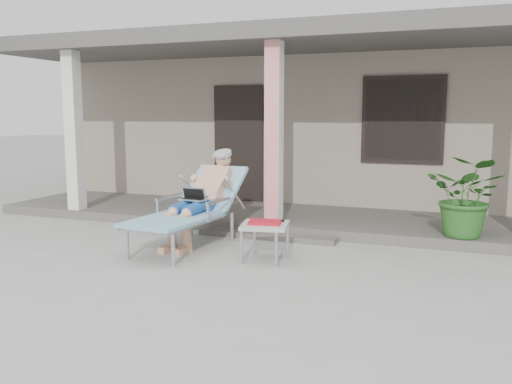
% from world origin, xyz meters
% --- Properties ---
extents(ground, '(60.00, 60.00, 0.00)m').
position_xyz_m(ground, '(0.00, 0.00, 0.00)').
color(ground, '#9E9E99').
rests_on(ground, ground).
extents(house, '(10.40, 5.40, 3.30)m').
position_xyz_m(house, '(0.00, 6.50, 1.67)').
color(house, gray).
rests_on(house, ground).
extents(porch_deck, '(10.00, 2.00, 0.15)m').
position_xyz_m(porch_deck, '(0.00, 3.00, 0.07)').
color(porch_deck, '#605B56').
rests_on(porch_deck, ground).
extents(porch_overhang, '(10.00, 2.30, 2.85)m').
position_xyz_m(porch_overhang, '(0.00, 2.95, 2.79)').
color(porch_overhang, silver).
rests_on(porch_overhang, porch_deck).
extents(porch_step, '(2.00, 0.30, 0.07)m').
position_xyz_m(porch_step, '(0.00, 1.85, 0.04)').
color(porch_step, '#605B56').
rests_on(porch_step, ground).
extents(lounger, '(0.97, 2.11, 1.34)m').
position_xyz_m(lounger, '(-0.77, 1.18, 0.83)').
color(lounger, '#B7B7BC').
rests_on(lounger, ground).
extents(side_table, '(0.64, 0.64, 0.49)m').
position_xyz_m(side_table, '(0.37, 0.74, 0.41)').
color(side_table, '#B0B0AB').
rests_on(side_table, ground).
extents(potted_palm, '(1.18, 1.10, 1.07)m').
position_xyz_m(potted_palm, '(2.63, 2.25, 0.68)').
color(potted_palm, '#26591E').
rests_on(potted_palm, porch_deck).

